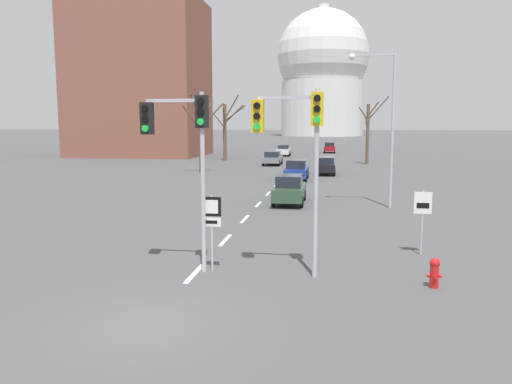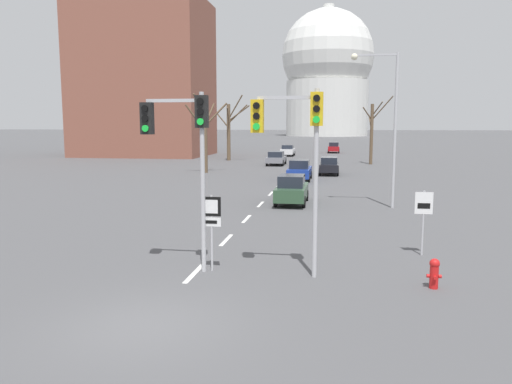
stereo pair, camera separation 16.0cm
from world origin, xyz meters
TOP-DOWN VIEW (x-y plane):
  - ground_plane at (0.00, 0.00)m, footprint 800.00×800.00m
  - lane_stripe_0 at (0.00, 4.06)m, footprint 0.16×2.00m
  - lane_stripe_1 at (0.00, 8.56)m, footprint 0.16×2.00m
  - lane_stripe_2 at (0.00, 13.06)m, footprint 0.16×2.00m
  - lane_stripe_3 at (0.00, 17.56)m, footprint 0.16×2.00m
  - lane_stripe_4 at (0.00, 22.06)m, footprint 0.16×2.00m
  - lane_stripe_5 at (0.00, 26.56)m, footprint 0.16×2.00m
  - lane_stripe_6 at (0.00, 31.06)m, footprint 0.16×2.00m
  - lane_stripe_7 at (0.00, 35.56)m, footprint 0.16×2.00m
  - traffic_signal_centre_tall at (-0.34, 4.30)m, footprint 2.08×0.34m
  - traffic_signal_near_right at (3.06, 4.29)m, footprint 2.09×0.34m
  - route_sign_post at (0.47, 4.42)m, footprint 0.60×0.08m
  - speed_limit_sign at (7.24, 7.41)m, footprint 0.60×0.08m
  - fire_hydrant at (6.98, 3.77)m, footprint 0.40×0.34m
  - street_lamp_right at (6.85, 17.55)m, footprint 2.51×0.36m
  - sedan_near_left at (-2.73, 61.52)m, footprint 1.88×4.21m
  - sedan_near_right at (1.74, 18.03)m, footprint 1.74×4.22m
  - sedan_mid_centre at (3.76, 70.94)m, footprint 1.83×4.50m
  - sedan_far_left at (1.28, 30.31)m, footprint 1.86×4.56m
  - sedan_far_right at (3.59, 35.52)m, footprint 1.76×4.49m
  - sedan_distant_centre at (-2.44, 45.24)m, footprint 1.94×4.58m
  - bare_tree_left_near at (-7.99, 35.34)m, footprint 3.66×2.56m
  - bare_tree_right_near at (8.16, 48.01)m, footprint 3.35×3.73m
  - bare_tree_left_far at (-9.09, 51.38)m, footprint 4.31×2.64m
  - capitol_dome at (0.00, 190.57)m, footprint 35.51×35.51m
  - apartment_block_left at (-23.46, 59.81)m, footprint 18.00×14.00m

SIDE VIEW (x-z plane):
  - ground_plane at x=0.00m, z-range 0.00..0.00m
  - lane_stripe_0 at x=0.00m, z-range 0.00..0.01m
  - lane_stripe_1 at x=0.00m, z-range 0.00..0.01m
  - lane_stripe_2 at x=0.00m, z-range 0.00..0.01m
  - lane_stripe_3 at x=0.00m, z-range 0.00..0.01m
  - lane_stripe_4 at x=0.00m, z-range 0.00..0.01m
  - lane_stripe_5 at x=0.00m, z-range 0.00..0.01m
  - lane_stripe_6 at x=0.00m, z-range 0.00..0.01m
  - lane_stripe_7 at x=0.00m, z-range 0.00..0.01m
  - fire_hydrant at x=6.98m, z-range 0.03..0.89m
  - sedan_distant_centre at x=-2.44m, z-range 0.02..1.56m
  - sedan_far_right at x=3.59m, z-range 0.02..1.61m
  - sedan_near_left at x=-2.73m, z-range 0.02..1.62m
  - sedan_near_right at x=1.74m, z-range 0.00..1.67m
  - sedan_far_left at x=1.28m, z-range 0.00..1.68m
  - sedan_mid_centre at x=3.76m, z-range 0.01..1.71m
  - speed_limit_sign at x=7.24m, z-range 0.40..2.67m
  - route_sign_post at x=0.47m, z-range 0.43..2.81m
  - bare_tree_left_near at x=-7.99m, z-range -0.34..7.01m
  - bare_tree_right_near at x=8.16m, z-range -0.05..7.63m
  - bare_tree_left_far at x=-9.09m, z-range -0.05..8.09m
  - traffic_signal_centre_tall at x=-0.34m, z-range 1.42..6.91m
  - traffic_signal_near_right at x=3.06m, z-range 1.43..6.98m
  - street_lamp_right at x=6.85m, z-range 0.98..9.27m
  - apartment_block_left at x=-23.46m, z-range 0.00..22.10m
  - capitol_dome at x=0.00m, z-range -0.65..49.51m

